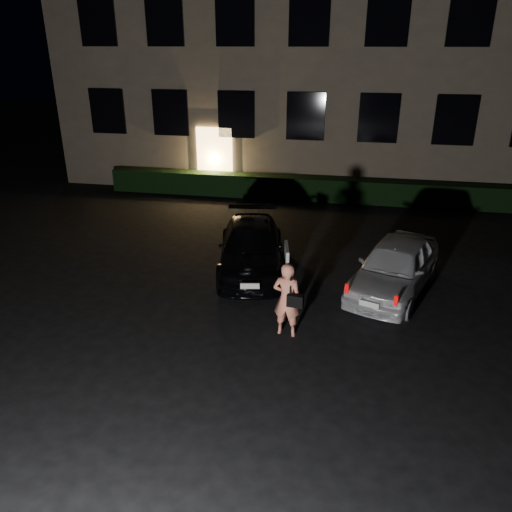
# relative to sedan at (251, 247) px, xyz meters

# --- Properties ---
(ground) EXTENTS (80.00, 80.00, 0.00)m
(ground) POSITION_rel_sedan_xyz_m (0.61, -3.93, -0.58)
(ground) COLOR black
(ground) RESTS_ON ground
(building) EXTENTS (20.00, 8.11, 12.00)m
(building) POSITION_rel_sedan_xyz_m (0.61, 11.06, 5.41)
(building) COLOR #6A5D4C
(building) RESTS_ON ground
(hedge) EXTENTS (15.00, 0.70, 0.85)m
(hedge) POSITION_rel_sedan_xyz_m (0.61, 6.57, -0.16)
(hedge) COLOR black
(hedge) RESTS_ON ground
(sedan) EXTENTS (2.36, 4.26, 1.17)m
(sedan) POSITION_rel_sedan_xyz_m (0.00, 0.00, 0.00)
(sedan) COLOR black
(sedan) RESTS_ON ground
(hatch) EXTENTS (2.63, 3.99, 1.26)m
(hatch) POSITION_rel_sedan_xyz_m (3.58, -0.63, 0.05)
(hatch) COLOR silver
(hatch) RESTS_ON ground
(man) EXTENTS (0.66, 0.45, 1.58)m
(man) POSITION_rel_sedan_xyz_m (1.35, -3.04, 0.21)
(man) COLOR #EF8669
(man) RESTS_ON ground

